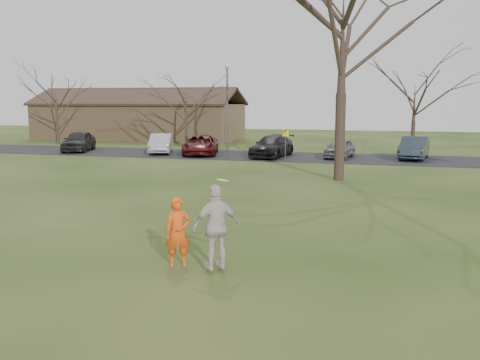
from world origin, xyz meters
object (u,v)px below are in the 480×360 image
object	(u,v)px
car_1	(161,143)
lamp_post	(227,99)
car_2	(201,145)
building	(139,120)
player_defender	(178,232)
catching_play	(217,227)
car_5	(414,148)
big_tree	(343,34)
car_4	(340,148)
car_0	(79,141)
car_3	(272,146)

from	to	relation	value
car_1	lamp_post	size ratio (longest dim) A/B	0.69
car_2	building	xyz separation A→B (m)	(-11.41, 13.53, 1.20)
car_1	building	bearing A→B (deg)	103.01
player_defender	catching_play	size ratio (longest dim) A/B	0.80
car_5	big_tree	size ratio (longest dim) A/B	0.32
car_4	building	distance (m)	24.88
big_tree	player_defender	bearing A→B (deg)	-99.09
car_0	car_4	bearing A→B (deg)	-15.51
player_defender	car_2	world-z (taller)	player_defender
car_1	car_5	xyz separation A→B (m)	(17.71, 0.85, 0.03)
car_3	car_5	xyz separation A→B (m)	(9.33, 1.15, 0.03)
car_0	car_4	size ratio (longest dim) A/B	1.19
car_2	catching_play	distance (m)	26.33
car_2	building	world-z (taller)	building
car_1	car_5	size ratio (longest dim) A/B	0.96
car_0	car_1	bearing A→B (deg)	-14.82
car_3	catching_play	distance (m)	24.93
car_1	car_4	world-z (taller)	car_1
player_defender	car_3	xyz separation A→B (m)	(-2.98, 24.41, -0.06)
lamp_post	car_5	bearing A→B (deg)	14.39
car_0	car_2	world-z (taller)	car_0
car_1	big_tree	distance (m)	17.96
car_3	catching_play	xyz separation A→B (m)	(4.00, -24.61, 0.30)
car_0	car_3	bearing A→B (deg)	-17.17
car_4	lamp_post	size ratio (longest dim) A/B	0.61
player_defender	car_2	distance (m)	25.80
player_defender	car_0	world-z (taller)	player_defender
lamp_post	catching_play	bearing A→B (deg)	-73.75
car_5	building	size ratio (longest dim) A/B	0.22
car_3	car_4	distance (m)	4.58
car_0	car_1	xyz separation A→B (m)	(6.67, 0.25, -0.06)
lamp_post	big_tree	bearing A→B (deg)	-43.15
player_defender	car_0	distance (m)	30.38
player_defender	building	xyz separation A→B (m)	(-19.60, 38.00, 1.11)
building	player_defender	bearing A→B (deg)	-62.71
car_2	lamp_post	distance (m)	4.59
catching_play	big_tree	world-z (taller)	big_tree
car_4	lamp_post	world-z (taller)	lamp_post
player_defender	building	distance (m)	42.77
car_1	lamp_post	world-z (taller)	lamp_post
car_0	car_2	bearing A→B (deg)	-16.95
car_2	catching_play	xyz separation A→B (m)	(9.21, -24.66, 0.33)
car_4	big_tree	xyz separation A→B (m)	(0.84, -9.97, 6.31)
car_2	building	bearing A→B (deg)	115.34
player_defender	lamp_post	bearing A→B (deg)	80.49
player_defender	catching_play	xyz separation A→B (m)	(1.02, -0.20, 0.24)
player_defender	car_0	bearing A→B (deg)	102.91
player_defender	car_4	world-z (taller)	player_defender
car_0	car_5	bearing A→B (deg)	-14.41
car_2	catching_play	size ratio (longest dim) A/B	2.43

